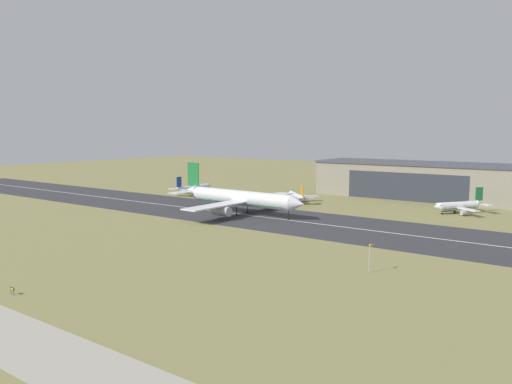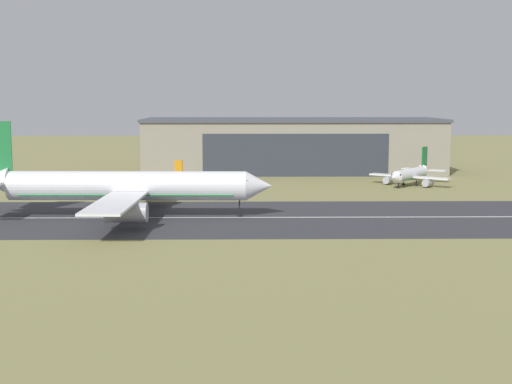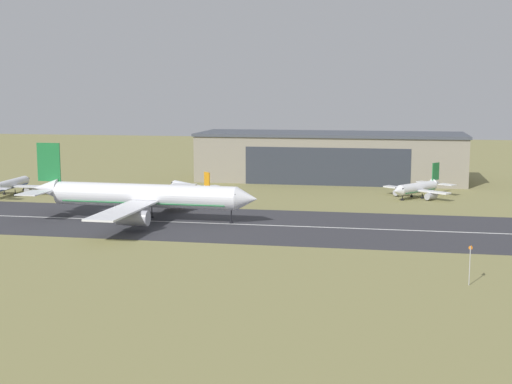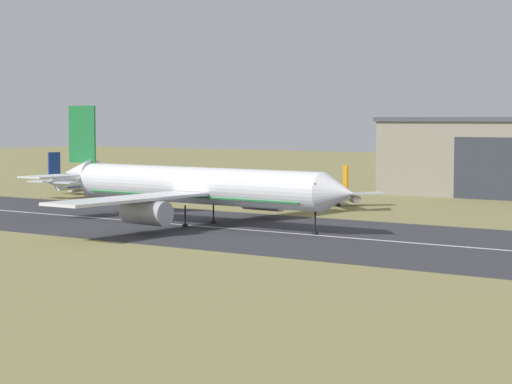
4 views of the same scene
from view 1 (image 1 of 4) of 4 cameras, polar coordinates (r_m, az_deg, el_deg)
ground_plane at (r=112.84m, az=-7.74°, el=-8.54°), size 725.71×725.71×0.00m
runway_strip at (r=162.74m, az=7.79°, el=-3.72°), size 485.71×41.13×0.06m
runway_centreline at (r=162.74m, az=7.79°, el=-3.71°), size 437.13×0.70×0.01m
hangar_building at (r=238.34m, az=17.83°, el=1.34°), size 88.66×29.64×16.07m
airplane_landing at (r=181.79m, az=-1.79°, el=-0.73°), size 55.39×56.63×17.81m
airplane_parked_west at (r=239.87m, az=-7.05°, el=0.42°), size 22.99×25.62×9.22m
airplane_parked_centre at (r=213.39m, az=4.61°, el=-0.46°), size 19.84×19.34×7.86m
airplane_parked_east at (r=197.57m, az=22.16°, el=-1.49°), size 20.85×21.84×9.39m
windsock_pole at (r=109.93m, az=13.11°, el=-6.11°), size 0.92×2.06×6.27m
runway_sign at (r=103.88m, az=-26.09°, el=-9.97°), size 1.28×0.14×1.42m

